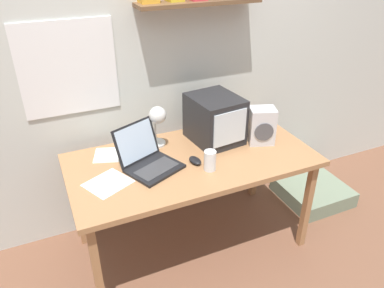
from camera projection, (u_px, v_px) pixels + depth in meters
ground_plane at (192, 242)px, 2.74m from camera, size 12.00×12.00×0.00m
back_wall at (161, 48)px, 2.50m from camera, size 5.60×0.24×2.60m
corner_desk at (192, 166)px, 2.41m from camera, size 1.56×0.78×0.73m
crt_monitor at (215, 119)px, 2.51m from camera, size 0.34×0.39×0.31m
laptop at (147, 157)px, 2.27m from camera, size 0.40×0.41×0.25m
desk_lamp at (157, 120)px, 2.39m from camera, size 0.13×0.19×0.30m
juice_glass at (210, 161)px, 2.23m from camera, size 0.07×0.07×0.13m
space_heater at (262, 126)px, 2.50m from camera, size 0.20×0.18×0.25m
computer_mouse at (195, 160)px, 2.32m from camera, size 0.07×0.11×0.03m
open_notebook at (114, 155)px, 2.41m from camera, size 0.29×0.25×0.00m
loose_paper_near_laptop at (108, 183)px, 2.13m from camera, size 0.30×0.29×0.00m
floor_cushion at (312, 191)px, 3.17m from camera, size 0.51×0.51×0.13m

